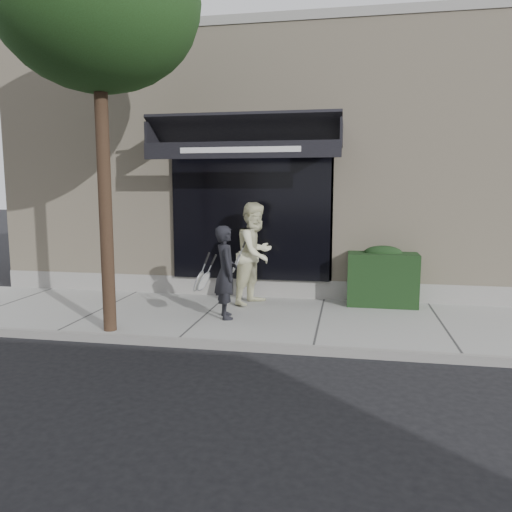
% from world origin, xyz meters
% --- Properties ---
extents(ground, '(80.00, 80.00, 0.00)m').
position_xyz_m(ground, '(0.00, 0.00, 0.00)').
color(ground, black).
rests_on(ground, ground).
extents(sidewalk, '(20.00, 3.00, 0.12)m').
position_xyz_m(sidewalk, '(0.00, 0.00, 0.06)').
color(sidewalk, '#9FA09A').
rests_on(sidewalk, ground).
extents(curb, '(20.00, 0.10, 0.14)m').
position_xyz_m(curb, '(0.00, -1.55, 0.07)').
color(curb, gray).
rests_on(curb, ground).
extents(building_facade, '(14.30, 8.04, 5.64)m').
position_xyz_m(building_facade, '(-0.01, 4.96, 2.74)').
color(building_facade, beige).
rests_on(building_facade, ground).
extents(hedge, '(1.30, 0.70, 1.14)m').
position_xyz_m(hedge, '(1.10, 1.25, 0.66)').
color(hedge, black).
rests_on(hedge, sidewalk).
extents(street_tree, '(3.00, 3.00, 6.28)m').
position_xyz_m(street_tree, '(-3.20, -1.30, 4.98)').
color(street_tree, black).
rests_on(street_tree, ground).
extents(pedestrian_front, '(0.75, 0.88, 1.59)m').
position_xyz_m(pedestrian_front, '(-1.60, -0.23, 0.91)').
color(pedestrian_front, black).
rests_on(pedestrian_front, sidewalk).
extents(pedestrian_back, '(1.06, 1.17, 1.95)m').
position_xyz_m(pedestrian_back, '(-1.29, 0.91, 1.09)').
color(pedestrian_back, beige).
rests_on(pedestrian_back, sidewalk).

